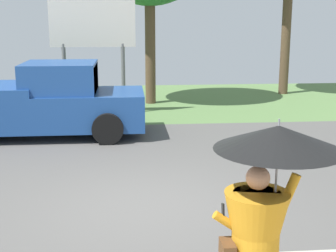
% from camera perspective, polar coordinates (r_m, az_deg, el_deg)
% --- Properties ---
extents(ground_plane, '(40.00, 22.00, 0.20)m').
position_cam_1_polar(ground_plane, '(10.66, -3.26, -3.74)').
color(ground_plane, '#565451').
extents(monk_pedestrian, '(1.15, 1.15, 2.13)m').
position_cam_1_polar(monk_pedestrian, '(4.56, 11.07, -11.12)').
color(monk_pedestrian, orange).
rests_on(monk_pedestrian, ground_plane).
extents(pickup_truck, '(5.20, 2.28, 1.88)m').
position_cam_1_polar(pickup_truck, '(12.61, -14.72, 2.75)').
color(pickup_truck, '#1E478C').
rests_on(pickup_truck, ground_plane).
extents(roadside_billboard, '(2.60, 0.12, 3.50)m').
position_cam_1_polar(roadside_billboard, '(14.96, -8.98, 11.02)').
color(roadside_billboard, slate).
rests_on(roadside_billboard, ground_plane).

